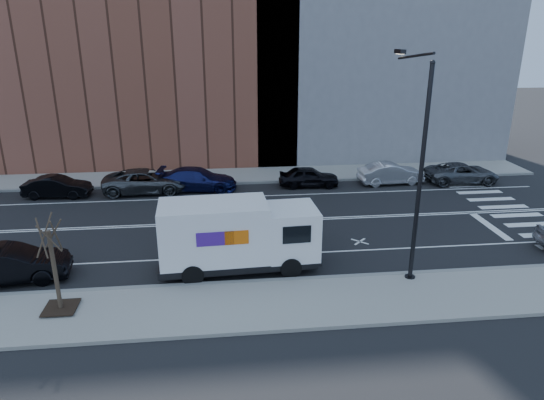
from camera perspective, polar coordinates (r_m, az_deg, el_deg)
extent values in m
plane|color=black|center=(26.95, -4.03, -2.61)|extent=(120.00, 120.00, 0.00)
cube|color=gray|center=(19.05, -2.89, -12.33)|extent=(44.00, 3.60, 0.15)
cube|color=gray|center=(35.24, -4.64, 2.86)|extent=(44.00, 3.60, 0.15)
cube|color=gray|center=(20.59, -3.20, -9.68)|extent=(44.00, 0.25, 0.17)
cube|color=gray|center=(33.52, -4.54, 2.00)|extent=(44.00, 0.25, 0.17)
cube|color=brown|center=(41.22, -17.32, 19.88)|extent=(26.00, 10.00, 22.00)
cylinder|color=black|center=(20.04, 17.04, 2.35)|extent=(0.18, 0.18, 9.00)
cylinder|color=black|center=(21.68, 15.90, -8.83)|extent=(0.44, 0.44, 0.20)
sphere|color=black|center=(19.27, 18.38, 15.09)|extent=(0.20, 0.20, 0.20)
cylinder|color=black|center=(20.83, 16.49, 15.95)|extent=(0.11, 3.49, 0.48)
cube|color=black|center=(22.41, 14.83, 16.54)|extent=(0.25, 0.80, 0.18)
cube|color=#FFF2CC|center=(22.41, 14.81, 16.29)|extent=(0.18, 0.55, 0.03)
cube|color=black|center=(20.26, -23.58, -11.51)|extent=(1.20, 1.20, 0.04)
cylinder|color=#382B1E|center=(19.56, -24.18, -7.66)|extent=(0.16, 0.16, 3.20)
cylinder|color=#382B1E|center=(18.93, -24.04, -3.87)|extent=(0.06, 0.80, 1.44)
cylinder|color=#382B1E|center=(19.19, -24.33, -3.60)|extent=(0.81, 0.31, 1.19)
cylinder|color=#382B1E|center=(19.20, -25.20, -3.72)|extent=(0.58, 0.76, 1.50)
cylinder|color=#382B1E|center=(18.95, -25.47, -4.06)|extent=(0.47, 0.61, 1.37)
cylinder|color=#382B1E|center=(18.77, -24.75, -4.16)|extent=(0.72, 0.29, 1.13)
cube|color=black|center=(21.64, -4.07, -6.96)|extent=(6.88, 2.62, 0.33)
cube|color=white|center=(21.44, 2.28, -3.65)|extent=(2.30, 2.45, 2.19)
cube|color=black|center=(21.54, 5.20, -2.65)|extent=(0.16, 2.02, 1.04)
cube|color=black|center=(20.24, 2.95, -4.10)|extent=(1.20, 0.10, 0.77)
cube|color=black|center=(22.40, 1.70, -1.69)|extent=(1.20, 0.10, 0.77)
cube|color=black|center=(22.11, 4.98, -6.07)|extent=(0.27, 2.19, 0.38)
cube|color=white|center=(20.99, -6.84, -3.64)|extent=(4.70, 2.63, 2.51)
cube|color=#47198C|center=(19.81, -6.70, -4.58)|extent=(1.53, 0.10, 0.60)
cube|color=orange|center=(19.85, -4.17, -4.44)|extent=(0.98, 0.07, 0.60)
cube|color=#47198C|center=(22.07, -7.00, -2.02)|extent=(1.53, 0.10, 0.60)
cube|color=orange|center=(22.11, -4.74, -1.90)|extent=(0.98, 0.07, 0.60)
cylinder|color=black|center=(20.95, 2.23, -7.95)|extent=(0.93, 0.35, 0.92)
cylinder|color=black|center=(22.88, 1.16, -5.47)|extent=(0.93, 0.35, 0.92)
cylinder|color=black|center=(20.63, -9.30, -8.69)|extent=(0.93, 0.35, 0.92)
cylinder|color=black|center=(22.58, -9.33, -6.09)|extent=(0.93, 0.35, 0.92)
imported|color=black|center=(33.58, -23.95, 1.43)|extent=(4.19, 1.68, 1.35)
imported|color=#44484B|center=(32.63, -14.59, 2.17)|extent=(5.54, 2.66, 1.52)
imported|color=#161A4D|center=(32.40, -8.76, 2.44)|extent=(5.36, 2.73, 1.49)
imported|color=black|center=(32.87, 4.35, 2.75)|extent=(4.10, 1.83, 1.37)
imported|color=silver|center=(34.36, 13.79, 3.06)|extent=(4.54, 1.86, 1.46)
imported|color=#4A4D52|center=(36.15, 21.45, 2.98)|extent=(5.01, 2.43, 1.37)
imported|color=#A7A7AC|center=(24.55, -1.07, -2.89)|extent=(4.85, 2.23, 1.54)
imported|color=black|center=(23.25, -28.54, -6.69)|extent=(4.95, 2.28, 1.57)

